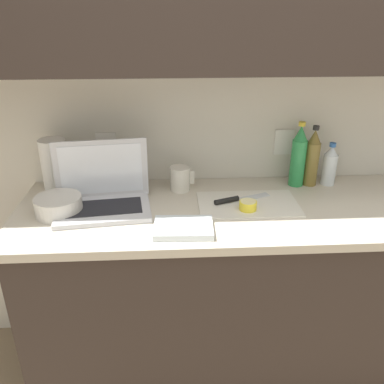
{
  "coord_description": "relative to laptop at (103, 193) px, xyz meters",
  "views": [
    {
      "loc": [
        -0.44,
        -1.51,
        1.66
      ],
      "look_at": [
        -0.35,
        -0.01,
        0.97
      ],
      "focal_mm": 38.0,
      "sensor_mm": 36.0,
      "label": 1
    }
  ],
  "objects": [
    {
      "name": "bowl_white",
      "position": [
        -0.17,
        -0.06,
        -0.03
      ],
      "size": [
        0.19,
        0.19,
        0.07
      ],
      "color": "beige",
      "rests_on": "counter_unit"
    },
    {
      "name": "ground_plane",
      "position": [
        0.72,
        -0.04,
        -0.95
      ],
      "size": [
        12.0,
        12.0,
        0.0
      ],
      "primitive_type": "plane",
      "color": "#847056",
      "rests_on": "ground"
    },
    {
      "name": "measuring_cup",
      "position": [
        0.33,
        0.15,
        -0.01
      ],
      "size": [
        0.11,
        0.09,
        0.11
      ],
      "color": "silver",
      "rests_on": "counter_unit"
    },
    {
      "name": "paper_towel_roll",
      "position": [
        -0.23,
        0.19,
        0.06
      ],
      "size": [
        0.12,
        0.12,
        0.24
      ],
      "color": "white",
      "rests_on": "counter_unit"
    },
    {
      "name": "cutting_board",
      "position": [
        0.61,
        -0.02,
        -0.06
      ],
      "size": [
        0.42,
        0.25,
        0.01
      ],
      "primitive_type": "cube",
      "color": "silver",
      "rests_on": "counter_unit"
    },
    {
      "name": "wall_back",
      "position": [
        0.72,
        0.21,
        0.6
      ],
      "size": [
        5.2,
        0.38,
        2.6
      ],
      "color": "silver",
      "rests_on": "ground_plane"
    },
    {
      "name": "bottle_oil_tall",
      "position": [
        0.93,
        0.18,
        0.07
      ],
      "size": [
        0.06,
        0.06,
        0.28
      ],
      "color": "olive",
      "rests_on": "counter_unit"
    },
    {
      "name": "dish_towel",
      "position": [
        0.33,
        -0.22,
        -0.05
      ],
      "size": [
        0.23,
        0.17,
        0.02
      ],
      "primitive_type": "cube",
      "rotation": [
        0.0,
        0.0,
        -0.04
      ],
      "color": "white",
      "rests_on": "counter_unit"
    },
    {
      "name": "laptop",
      "position": [
        0.0,
        0.0,
        0.0
      ],
      "size": [
        0.41,
        0.3,
        0.27
      ],
      "rotation": [
        0.0,
        0.0,
        0.12
      ],
      "color": "silver",
      "rests_on": "counter_unit"
    },
    {
      "name": "lemon_half_cut",
      "position": [
        0.59,
        -0.08,
        -0.04
      ],
      "size": [
        0.07,
        0.07,
        0.04
      ],
      "color": "yellow",
      "rests_on": "cutting_board"
    },
    {
      "name": "bottle_green_soda",
      "position": [
        1.02,
        0.18,
        0.03
      ],
      "size": [
        0.06,
        0.06,
        0.2
      ],
      "color": "silver",
      "rests_on": "counter_unit"
    },
    {
      "name": "counter_unit",
      "position": [
        0.74,
        -0.03,
        -0.5
      ],
      "size": [
        2.17,
        0.63,
        0.89
      ],
      "color": "#332823",
      "rests_on": "ground_plane"
    },
    {
      "name": "bottle_water_clear",
      "position": [
        0.87,
        0.18,
        0.08
      ],
      "size": [
        0.07,
        0.07,
        0.3
      ],
      "color": "#2D934C",
      "rests_on": "counter_unit"
    },
    {
      "name": "knife",
      "position": [
        0.55,
        0.0,
        -0.05
      ],
      "size": [
        0.26,
        0.12,
        0.02
      ],
      "rotation": [
        0.0,
        0.0,
        0.36
      ],
      "color": "silver",
      "rests_on": "cutting_board"
    }
  ]
}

